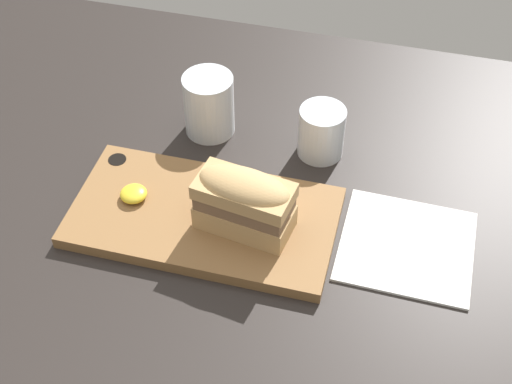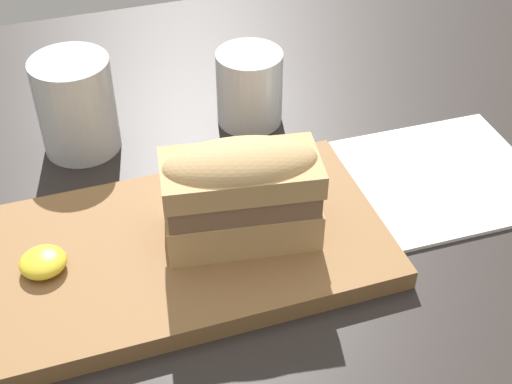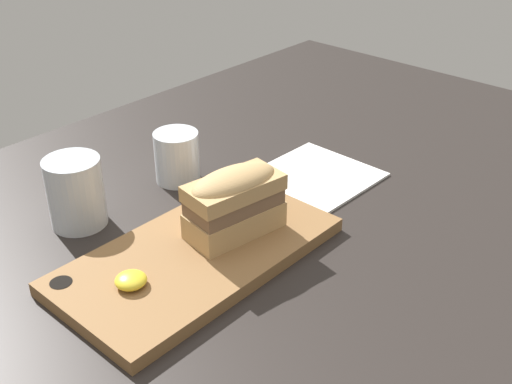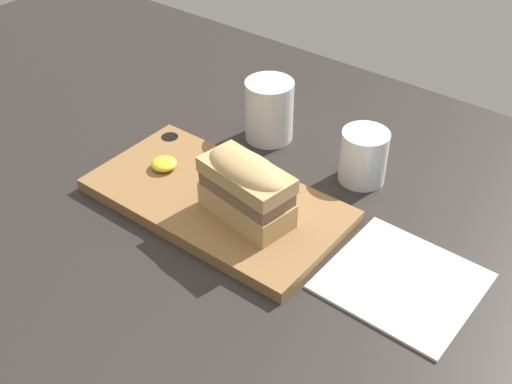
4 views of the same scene
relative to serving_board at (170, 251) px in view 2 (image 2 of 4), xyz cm
name	(u,v)px [view 2 (image 2 of 4)]	position (x,y,z in cm)	size (l,w,h in cm)	color
dining_table	(165,275)	(-0.78, -0.85, -1.95)	(178.32, 102.37, 2.00)	#282321
serving_board	(170,251)	(0.00, 0.00, 0.00)	(37.29, 19.61, 1.93)	olive
sandwich	(242,191)	(6.31, -1.09, 5.97)	(13.85, 8.33, 9.37)	tan
mustard_dollop	(43,262)	(-10.45, 0.28, 1.72)	(3.88, 3.88, 1.55)	yellow
water_glass	(77,111)	(-4.92, 19.25, 3.46)	(7.94, 7.94, 10.16)	silver
wine_glass	(249,91)	(13.25, 18.44, 2.76)	(7.11, 7.11, 8.23)	silver
napkin	(444,176)	(28.51, 2.52, -0.75)	(18.35, 17.44, 0.40)	white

